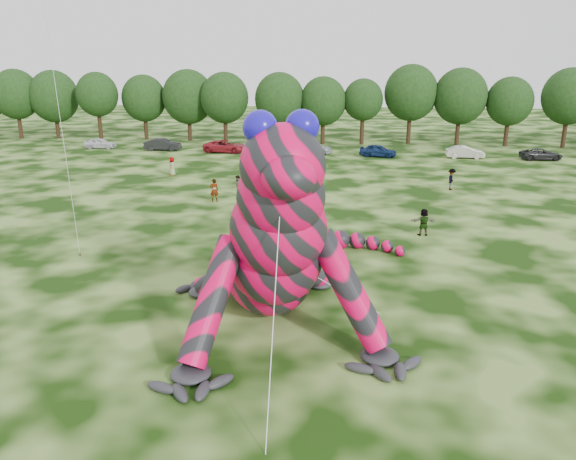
# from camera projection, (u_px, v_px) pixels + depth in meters

# --- Properties ---
(ground) EXTENTS (240.00, 240.00, 0.00)m
(ground) POSITION_uv_depth(u_px,v_px,m) (355.00, 356.00, 21.83)
(ground) COLOR #16330A
(ground) RESTS_ON ground
(inflatable_gecko) EXTENTS (20.59, 22.60, 9.43)m
(inflatable_gecko) POSITION_uv_depth(u_px,v_px,m) (265.00, 207.00, 25.07)
(inflatable_gecko) COLOR #E00447
(inflatable_gecko) RESTS_ON ground
(tree_1) EXTENTS (6.74, 6.07, 9.81)m
(tree_1) POSITION_uv_depth(u_px,v_px,m) (17.00, 104.00, 80.69)
(tree_1) COLOR black
(tree_1) RESTS_ON ground
(tree_2) EXTENTS (7.04, 6.34, 9.64)m
(tree_2) POSITION_uv_depth(u_px,v_px,m) (55.00, 104.00, 80.83)
(tree_2) COLOR black
(tree_2) RESTS_ON ground
(tree_3) EXTENTS (5.81, 5.23, 9.44)m
(tree_3) POSITION_uv_depth(u_px,v_px,m) (98.00, 107.00, 78.48)
(tree_3) COLOR black
(tree_3) RESTS_ON ground
(tree_4) EXTENTS (6.22, 5.60, 9.06)m
(tree_4) POSITION_uv_depth(u_px,v_px,m) (144.00, 107.00, 79.45)
(tree_4) COLOR black
(tree_4) RESTS_ON ground
(tree_5) EXTENTS (7.16, 6.44, 9.80)m
(tree_5) POSITION_uv_depth(u_px,v_px,m) (189.00, 105.00, 78.39)
(tree_5) COLOR black
(tree_5) RESTS_ON ground
(tree_6) EXTENTS (6.52, 5.86, 9.49)m
(tree_6) POSITION_uv_depth(u_px,v_px,m) (225.00, 108.00, 76.18)
(tree_6) COLOR black
(tree_6) RESTS_ON ground
(tree_7) EXTENTS (6.68, 6.01, 9.48)m
(tree_7) POSITION_uv_depth(u_px,v_px,m) (280.00, 108.00, 75.51)
(tree_7) COLOR black
(tree_7) RESTS_ON ground
(tree_8) EXTENTS (6.14, 5.53, 8.94)m
(tree_8) POSITION_uv_depth(u_px,v_px,m) (323.00, 111.00, 75.14)
(tree_8) COLOR black
(tree_8) RESTS_ON ground
(tree_9) EXTENTS (5.27, 4.74, 8.68)m
(tree_9) POSITION_uv_depth(u_px,v_px,m) (363.00, 112.00, 74.96)
(tree_9) COLOR black
(tree_9) RESTS_ON ground
(tree_10) EXTENTS (7.09, 6.38, 10.50)m
(tree_10) POSITION_uv_depth(u_px,v_px,m) (410.00, 104.00, 75.20)
(tree_10) COLOR black
(tree_10) RESTS_ON ground
(tree_11) EXTENTS (7.01, 6.31, 10.07)m
(tree_11) POSITION_uv_depth(u_px,v_px,m) (460.00, 107.00, 74.23)
(tree_11) COLOR black
(tree_11) RESTS_ON ground
(tree_12) EXTENTS (5.99, 5.39, 8.97)m
(tree_12) POSITION_uv_depth(u_px,v_px,m) (509.00, 112.00, 73.29)
(tree_12) COLOR black
(tree_12) RESTS_ON ground
(tree_13) EXTENTS (6.83, 6.15, 10.13)m
(tree_13) POSITION_uv_depth(u_px,v_px,m) (568.00, 108.00, 71.79)
(tree_13) COLOR black
(tree_13) RESTS_ON ground
(car_0) EXTENTS (4.04, 1.71, 1.36)m
(car_0) POSITION_uv_depth(u_px,v_px,m) (100.00, 143.00, 72.36)
(car_0) COLOR silver
(car_0) RESTS_ON ground
(car_1) EXTENTS (4.65, 1.85, 1.51)m
(car_1) POSITION_uv_depth(u_px,v_px,m) (163.00, 144.00, 70.86)
(car_1) COLOR black
(car_1) RESTS_ON ground
(car_2) EXTENTS (5.67, 3.11, 1.50)m
(car_2) POSITION_uv_depth(u_px,v_px,m) (225.00, 146.00, 69.29)
(car_2) COLOR maroon
(car_2) RESTS_ON ground
(car_3) EXTENTS (5.14, 2.89, 1.41)m
(car_3) POSITION_uv_depth(u_px,v_px,m) (313.00, 147.00, 68.94)
(car_3) COLOR #ABB1B6
(car_3) RESTS_ON ground
(car_4) EXTENTS (4.60, 2.58, 1.48)m
(car_4) POSITION_uv_depth(u_px,v_px,m) (378.00, 151.00, 66.17)
(car_4) COLOR #102450
(car_4) RESTS_ON ground
(car_5) EXTENTS (4.35, 1.53, 1.43)m
(car_5) POSITION_uv_depth(u_px,v_px,m) (465.00, 152.00, 65.20)
(car_5) COLOR #B9B2A9
(car_5) RESTS_ON ground
(car_6) EXTENTS (4.87, 2.69, 1.29)m
(car_6) POSITION_uv_depth(u_px,v_px,m) (541.00, 154.00, 64.22)
(car_6) COLOR #252527
(car_6) RESTS_ON ground
(spectator_5) EXTENTS (1.73, 0.80, 1.80)m
(spectator_5) POSITION_uv_depth(u_px,v_px,m) (424.00, 222.00, 36.54)
(spectator_5) COLOR gray
(spectator_5) RESTS_ON ground
(spectator_1) EXTENTS (0.90, 1.04, 1.83)m
(spectator_1) POSITION_uv_depth(u_px,v_px,m) (238.00, 186.00, 46.78)
(spectator_1) COLOR gray
(spectator_1) RESTS_ON ground
(spectator_4) EXTENTS (0.75, 1.00, 1.86)m
(spectator_4) POSITION_uv_depth(u_px,v_px,m) (172.00, 166.00, 55.34)
(spectator_4) COLOR gray
(spectator_4) RESTS_ON ground
(spectator_2) EXTENTS (0.99, 1.36, 1.89)m
(spectator_2) POSITION_uv_depth(u_px,v_px,m) (452.00, 179.00, 49.31)
(spectator_2) COLOR gray
(spectator_2) RESTS_ON ground
(spectator_0) EXTENTS (0.81, 0.68, 1.89)m
(spectator_0) POSITION_uv_depth(u_px,v_px,m) (214.00, 190.00, 45.18)
(spectator_0) COLOR gray
(spectator_0) RESTS_ON ground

